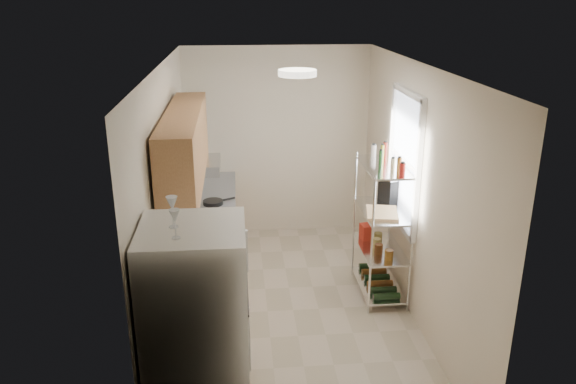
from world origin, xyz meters
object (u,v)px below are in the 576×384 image
cutting_board (382,213)px  espresso_machine (390,189)px  refrigerator (198,339)px  rice_cooker (197,222)px  frying_pan_large (197,214)px

cutting_board → espresso_machine: size_ratio=1.49×
refrigerator → cutting_board: (1.84, 1.92, 0.15)m
refrigerator → espresso_machine: size_ratio=6.24×
rice_cooker → cutting_board: rice_cooker is taller
refrigerator → rice_cooker: (-0.11, 1.93, 0.12)m
espresso_machine → rice_cooker: bearing=171.1°
frying_pan_large → cutting_board: cutting_board is taller
rice_cooker → frying_pan_large: bearing=94.9°
cutting_board → rice_cooker: bearing=179.9°
rice_cooker → cutting_board: (1.95, -0.00, 0.03)m
rice_cooker → frying_pan_large: size_ratio=1.04×
refrigerator → frying_pan_large: (-0.15, 2.33, 0.05)m
frying_pan_large → cutting_board: bearing=12.5°
rice_cooker → espresso_machine: espresso_machine is taller
refrigerator → frying_pan_large: bearing=93.7°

